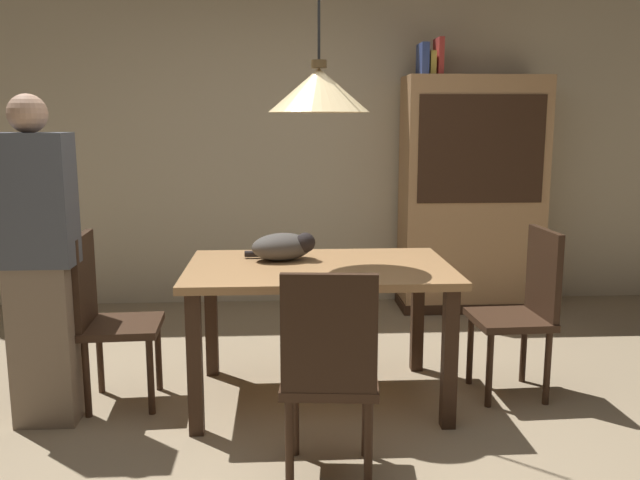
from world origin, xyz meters
name	(u,v)px	position (x,y,z in m)	size (l,w,h in m)	color
ground	(332,447)	(0.00, 0.00, 0.00)	(10.00, 10.00, 0.00)	#998466
back_wall	(308,128)	(0.00, 2.65, 1.45)	(6.40, 0.10, 2.90)	beige
dining_table	(319,284)	(-0.03, 0.57, 0.65)	(1.40, 0.90, 0.75)	#A87A4C
chair_right_side	(524,305)	(1.10, 0.57, 0.51)	(0.42, 0.42, 0.93)	#382316
chair_left_side	(106,312)	(-1.16, 0.57, 0.51)	(0.42, 0.42, 0.93)	#382316
chair_near_front	(329,368)	(-0.04, -0.31, 0.51)	(0.44, 0.44, 0.93)	#382316
cat_sleeping	(284,246)	(-0.21, 0.71, 0.83)	(0.40, 0.31, 0.16)	#4C4742
pendant_lamp	(319,90)	(-0.03, 0.57, 1.66)	(0.52, 0.52, 1.30)	beige
hutch_bookcase	(471,199)	(1.29, 2.32, 0.89)	(1.12, 0.45, 1.85)	tan
book_blue_wide	(423,60)	(0.87, 2.32, 1.97)	(0.06, 0.24, 0.24)	#384C93
book_yellow_short	(431,64)	(0.93, 2.32, 1.94)	(0.04, 0.20, 0.18)	gold
book_red_tall	(438,57)	(0.99, 2.32, 1.99)	(0.04, 0.22, 0.28)	#B73833
person_standing	(39,263)	(-1.41, 0.36, 0.82)	(0.36, 0.22, 1.63)	#84705B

